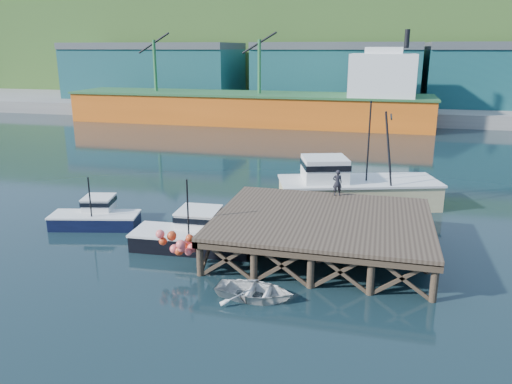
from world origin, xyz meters
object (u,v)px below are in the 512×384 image
(dockworker, at_px, (337,183))
(trawler, at_px, (355,185))
(boat_black, at_px, (194,234))
(dinghy, at_px, (255,291))
(boat_navy, at_px, (96,216))

(dockworker, bearing_deg, trawler, -115.45)
(boat_black, xyz_separation_m, dinghy, (4.99, -5.26, -0.42))
(boat_navy, relative_size, trawler, 0.49)
(boat_navy, distance_m, dinghy, 14.39)
(boat_navy, height_order, dinghy, boat_navy)
(dinghy, bearing_deg, boat_navy, 63.15)
(boat_navy, bearing_deg, trawler, 15.24)
(dinghy, xyz_separation_m, dockworker, (2.73, 10.84, 2.59))
(trawler, distance_m, dinghy, 16.18)
(trawler, bearing_deg, boat_navy, -169.43)
(boat_navy, xyz_separation_m, boat_black, (7.55, -1.80, 0.09))
(trawler, xyz_separation_m, dockworker, (-0.91, -4.87, 1.38))
(boat_navy, distance_m, trawler, 18.37)
(boat_black, bearing_deg, boat_navy, 163.36)
(trawler, xyz_separation_m, dinghy, (-3.64, -15.72, -1.21))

